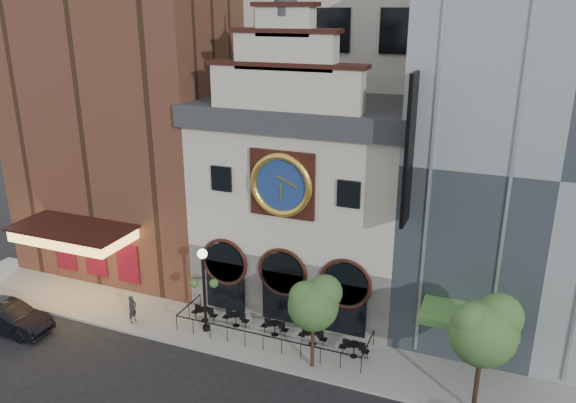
% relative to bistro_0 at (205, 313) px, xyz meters
% --- Properties ---
extents(ground, '(120.00, 120.00, 0.00)m').
position_rel_bistro_0_xyz_m(ground, '(4.35, -2.64, -0.61)').
color(ground, black).
rests_on(ground, ground).
extents(sidewalk, '(44.00, 5.00, 0.15)m').
position_rel_bistro_0_xyz_m(sidewalk, '(4.35, -0.14, -0.54)').
color(sidewalk, gray).
rests_on(sidewalk, ground).
extents(clock_building, '(12.60, 8.78, 18.65)m').
position_rel_bistro_0_xyz_m(clock_building, '(4.35, 5.18, 6.07)').
color(clock_building, '#605E5B').
rests_on(clock_building, ground).
extents(theater_building, '(14.00, 15.60, 25.00)m').
position_rel_bistro_0_xyz_m(theater_building, '(-8.65, 7.32, 11.99)').
color(theater_building, brown).
rests_on(theater_building, ground).
extents(retail_building, '(14.00, 14.40, 20.00)m').
position_rel_bistro_0_xyz_m(retail_building, '(17.35, 7.35, 9.53)').
color(retail_building, gray).
rests_on(retail_building, ground).
extents(cafe_railing, '(10.60, 2.60, 0.90)m').
position_rel_bistro_0_xyz_m(cafe_railing, '(4.35, -0.14, -0.01)').
color(cafe_railing, black).
rests_on(cafe_railing, sidewalk).
extents(bistro_0, '(1.58, 0.68, 0.90)m').
position_rel_bistro_0_xyz_m(bistro_0, '(0.00, 0.00, 0.00)').
color(bistro_0, black).
rests_on(bistro_0, sidewalk).
extents(bistro_1, '(1.58, 0.68, 0.90)m').
position_rel_bistro_0_xyz_m(bistro_1, '(1.94, 0.16, 0.00)').
color(bistro_1, black).
rests_on(bistro_1, sidewalk).
extents(bistro_2, '(1.58, 0.68, 0.90)m').
position_rel_bistro_0_xyz_m(bistro_2, '(4.35, 0.13, 0.00)').
color(bistro_2, black).
rests_on(bistro_2, sidewalk).
extents(bistro_3, '(1.58, 0.68, 0.90)m').
position_rel_bistro_0_xyz_m(bistro_3, '(6.59, 0.06, 0.00)').
color(bistro_3, black).
rests_on(bistro_3, sidewalk).
extents(bistro_4, '(1.58, 0.68, 0.90)m').
position_rel_bistro_0_xyz_m(bistro_4, '(8.95, -0.22, 0.00)').
color(bistro_4, black).
rests_on(bistro_4, sidewalk).
extents(car_left, '(5.12, 1.97, 1.66)m').
position_rel_bistro_0_xyz_m(car_left, '(-9.81, -4.84, 0.22)').
color(car_left, black).
rests_on(car_left, ground).
extents(pedestrian, '(0.42, 0.61, 1.63)m').
position_rel_bistro_0_xyz_m(pedestrian, '(-3.76, -1.62, 0.35)').
color(pedestrian, '#232227').
rests_on(pedestrian, sidewalk).
extents(lamppost, '(1.51, 0.89, 4.95)m').
position_rel_bistro_0_xyz_m(lamppost, '(0.59, -0.85, 2.60)').
color(lamppost, black).
rests_on(lamppost, sidewalk).
extents(tree_left, '(2.59, 2.50, 4.99)m').
position_rel_bistro_0_xyz_m(tree_left, '(7.27, -1.75, 3.20)').
color(tree_left, '#382619').
rests_on(tree_left, sidewalk).
extents(tree_right, '(2.99, 2.88, 5.77)m').
position_rel_bistro_0_xyz_m(tree_right, '(15.10, -2.20, 3.76)').
color(tree_right, '#382619').
rests_on(tree_right, sidewalk).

